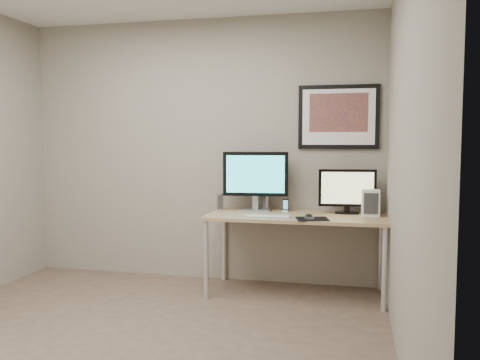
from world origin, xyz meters
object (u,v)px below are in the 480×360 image
at_px(monitor_large, 255,178).
at_px(keyboard, 267,216).
at_px(speaker_right, 265,201).
at_px(fan_unit, 371,203).
at_px(phone_dock, 286,205).
at_px(framed_art, 338,117).
at_px(monitor_tv, 347,190).
at_px(desk, 296,222).
at_px(speaker_left, 220,202).

xyz_separation_m(monitor_large, keyboard, (0.18, -0.37, -0.30)).
xyz_separation_m(speaker_right, fan_unit, (0.98, -0.16, 0.03)).
bearing_deg(speaker_right, keyboard, -56.74).
xyz_separation_m(phone_dock, fan_unit, (0.77, -0.10, 0.06)).
distance_m(monitor_large, keyboard, 0.51).
bearing_deg(phone_dock, framed_art, 25.02).
bearing_deg(speaker_right, monitor_large, -116.03).
distance_m(monitor_tv, speaker_right, 0.78).
height_order(desk, fan_unit, fan_unit).
height_order(desk, framed_art, framed_art).
relative_size(desk, phone_dock, 13.22).
bearing_deg(fan_unit, speaker_left, 173.63).
xyz_separation_m(framed_art, speaker_left, (-1.11, -0.17, -0.81)).
distance_m(desk, phone_dock, 0.25).
bearing_deg(speaker_left, phone_dock, -22.70).
distance_m(keyboard, fan_unit, 0.93).
height_order(monitor_tv, fan_unit, monitor_tv).
relative_size(framed_art, speaker_right, 4.37).
relative_size(speaker_right, keyboard, 0.41).
xyz_separation_m(desk, framed_art, (0.35, 0.33, 0.96)).
xyz_separation_m(framed_art, phone_dock, (-0.47, -0.16, -0.83)).
height_order(monitor_tv, speaker_right, monitor_tv).
distance_m(monitor_large, monitor_tv, 0.86).
distance_m(monitor_large, speaker_right, 0.25).
xyz_separation_m(speaker_left, phone_dock, (0.64, 0.02, -0.02)).
bearing_deg(monitor_tv, phone_dock, 171.37).
xyz_separation_m(desk, phone_dock, (-0.12, 0.17, 0.13)).
xyz_separation_m(speaker_right, phone_dock, (0.20, -0.06, -0.03)).
height_order(monitor_large, phone_dock, monitor_large).
bearing_deg(fan_unit, phone_dock, 169.69).
distance_m(desk, monitor_large, 0.58).
xyz_separation_m(desk, monitor_tv, (0.44, 0.17, 0.28)).
bearing_deg(desk, keyboard, -138.20).
distance_m(framed_art, monitor_large, 0.97).
distance_m(monitor_tv, fan_unit, 0.25).
distance_m(speaker_left, fan_unit, 1.41).
bearing_deg(monitor_tv, keyboard, -159.00).
height_order(monitor_large, speaker_left, monitor_large).
xyz_separation_m(keyboard, fan_unit, (0.88, 0.28, 0.11)).
relative_size(desk, keyboard, 3.87).
height_order(desk, keyboard, keyboard).
relative_size(monitor_large, speaker_left, 3.89).
bearing_deg(phone_dock, desk, -48.67).
bearing_deg(fan_unit, framed_art, 136.52).
xyz_separation_m(framed_art, monitor_large, (-0.76, -0.17, -0.58)).
xyz_separation_m(speaker_left, keyboard, (0.53, -0.36, -0.07)).
bearing_deg(desk, monitor_large, 158.53).
relative_size(speaker_left, keyboard, 0.38).
height_order(speaker_right, phone_dock, speaker_right).
bearing_deg(keyboard, phone_dock, 73.68).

